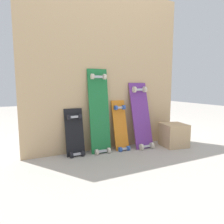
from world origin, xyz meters
TOP-DOWN VIEW (x-y plane):
  - ground_plane at (0.00, 0.00)m, footprint 12.00×12.00m
  - plywood_wall_panel at (0.00, 0.07)m, footprint 1.89×0.04m
  - skateboard_black at (-0.41, -0.02)m, footprint 0.19×0.17m
  - skateboard_green at (-0.13, -0.03)m, footprint 0.23×0.20m
  - skateboard_orange at (0.12, -0.04)m, footprint 0.17×0.21m
  - skateboard_purple at (0.39, -0.07)m, footprint 0.24×0.28m
  - wooden_crate at (0.76, -0.23)m, footprint 0.32×0.32m

SIDE VIEW (x-z plane):
  - ground_plane at x=0.00m, z-range 0.00..0.00m
  - wooden_crate at x=0.76m, z-range 0.00..0.27m
  - skateboard_black at x=-0.41m, z-range -0.07..0.50m
  - skateboard_orange at x=0.12m, z-range -0.07..0.57m
  - skateboard_purple at x=0.39m, z-range -0.06..0.77m
  - skateboard_green at x=-0.13m, z-range -0.07..0.92m
  - plywood_wall_panel at x=0.00m, z-range 0.00..1.80m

